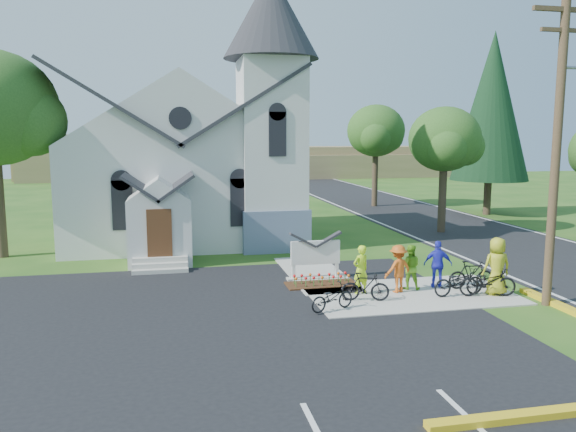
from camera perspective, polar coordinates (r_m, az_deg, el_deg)
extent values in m
plane|color=#245117|center=(18.98, 8.81, -8.58)|extent=(120.00, 120.00, 0.00)
cube|color=black|center=(15.93, -13.21, -11.96)|extent=(20.00, 16.00, 0.02)
cube|color=black|center=(36.40, 15.23, -0.70)|extent=(8.00, 90.00, 0.02)
cube|color=#ADA99C|center=(19.97, 12.37, -7.75)|extent=(7.00, 4.00, 0.05)
cube|color=silver|center=(30.12, -10.88, 2.42)|extent=(11.00, 9.00, 5.00)
cube|color=slate|center=(27.47, -1.65, -1.14)|extent=(3.20, 3.20, 2.00)
cube|color=silver|center=(27.12, -1.68, 6.18)|extent=(3.00, 3.00, 9.00)
cone|color=#242529|center=(27.67, -1.74, 19.76)|extent=(4.50, 4.50, 4.00)
cube|color=silver|center=(24.61, -12.87, -1.48)|extent=(2.60, 2.40, 2.80)
cube|color=#4F2C16|center=(23.38, -12.92, -1.74)|extent=(1.00, 0.10, 2.00)
cube|color=#ADA99C|center=(21.55, 2.78, -6.32)|extent=(2.20, 0.40, 0.10)
cube|color=white|center=(21.23, 0.56, -5.14)|extent=(0.12, 0.12, 1.00)
cube|color=white|center=(21.66, 4.98, -4.91)|extent=(0.12, 0.12, 1.00)
cube|color=white|center=(21.32, 2.80, -3.72)|extent=(1.90, 0.14, 0.90)
cube|color=#3D1C10|center=(20.71, 3.42, -6.97)|extent=(2.60, 1.10, 0.07)
cylinder|color=#402B20|center=(19.48, 25.61, 6.09)|extent=(0.28, 0.28, 10.00)
cube|color=#402B20|center=(19.84, 26.39, 18.29)|extent=(2.20, 0.14, 0.14)
cube|color=#402B20|center=(19.73, 26.27, 16.58)|extent=(1.60, 0.12, 0.12)
cylinder|color=#392B1F|center=(28.15, -27.26, 1.22)|extent=(0.44, 0.44, 4.95)
cylinder|color=#392B1F|center=(32.81, 15.41, 1.90)|extent=(0.44, 0.44, 4.05)
ellipsoid|color=#2B501B|center=(32.64, 15.62, 7.54)|extent=(4.00, 4.00, 3.60)
cylinder|color=#392B1F|center=(43.93, 8.83, 3.90)|extent=(0.44, 0.44, 4.50)
ellipsoid|color=#2B501B|center=(43.82, 8.93, 8.56)|extent=(4.40, 4.40, 3.96)
cylinder|color=#392B1F|center=(41.28, 19.59, 1.80)|extent=(0.50, 0.50, 2.40)
cone|color=black|center=(41.11, 20.01, 10.41)|extent=(5.20, 5.20, 10.00)
cube|color=olive|center=(74.12, -2.19, 5.49)|extent=(60.00, 8.00, 4.00)
cube|color=olive|center=(75.10, -14.64, 5.88)|extent=(30.00, 6.00, 5.60)
cube|color=olive|center=(76.59, 10.00, 5.09)|extent=(25.00, 6.00, 3.00)
imported|color=#C4F91D|center=(19.41, 7.40, -5.42)|extent=(0.72, 0.60, 1.70)
imported|color=black|center=(17.63, 4.50, -8.25)|extent=(1.66, 1.08, 0.82)
imported|color=#6AB622|center=(20.33, 12.26, -5.07)|extent=(0.94, 0.85, 1.59)
imported|color=black|center=(18.71, 7.85, -7.13)|extent=(1.64, 0.85, 0.95)
imported|color=#282CCB|center=(20.76, 14.99, -4.75)|extent=(1.07, 0.72, 1.69)
imported|color=black|center=(19.97, 16.95, -6.40)|extent=(1.90, 0.79, 0.97)
imported|color=#D05717|center=(19.83, 11.13, -5.27)|extent=(1.20, 0.89, 1.66)
imported|color=black|center=(21.00, 18.12, -5.69)|extent=(1.71, 0.59, 1.01)
imported|color=#ACAE20|center=(20.41, 20.45, -4.80)|extent=(1.00, 0.69, 1.98)
imported|color=black|center=(20.20, 19.62, -6.30)|extent=(2.01, 1.02, 1.01)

